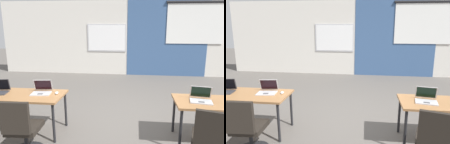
# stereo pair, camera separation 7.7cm
# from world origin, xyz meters

# --- Properties ---
(ground_plane) EXTENTS (24.00, 24.00, 0.00)m
(ground_plane) POSITION_xyz_m (0.00, 0.00, 0.00)
(ground_plane) COLOR #56514C
(back_wall_assembly) EXTENTS (10.00, 0.27, 2.80)m
(back_wall_assembly) POSITION_xyz_m (0.05, 4.20, 1.41)
(back_wall_assembly) COLOR silver
(back_wall_assembly) RESTS_ON ground
(desk_near_left) EXTENTS (1.60, 0.70, 0.72)m
(desk_near_left) POSITION_xyz_m (-1.75, -0.60, 0.66)
(desk_near_left) COLOR olive
(desk_near_left) RESTS_ON ground
(laptop_near_right_inner) EXTENTS (0.38, 0.36, 0.23)m
(laptop_near_right_inner) POSITION_xyz_m (1.36, -0.59, 0.77)
(laptop_near_right_inner) COLOR #B7B7BC
(laptop_near_right_inner) RESTS_ON desk_near_right
(laptop_near_left_inner) EXTENTS (0.37, 0.35, 0.23)m
(laptop_near_left_inner) POSITION_xyz_m (-1.36, -0.50, 0.77)
(laptop_near_left_inner) COLOR #B7B7BC
(laptop_near_left_inner) RESTS_ON desk_near_left
(mouse_near_left_inner) EXTENTS (0.08, 0.11, 0.03)m
(mouse_near_left_inner) POSITION_xyz_m (-1.08, -0.51, 0.74)
(mouse_near_left_inner) COLOR silver
(mouse_near_left_inner) RESTS_ON desk_near_left
(chair_near_left_inner) EXTENTS (0.52, 0.55, 0.92)m
(chair_near_left_inner) POSITION_xyz_m (-1.31, -1.30, 0.38)
(chair_near_left_inner) COLOR black
(chair_near_left_inner) RESTS_ON ground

